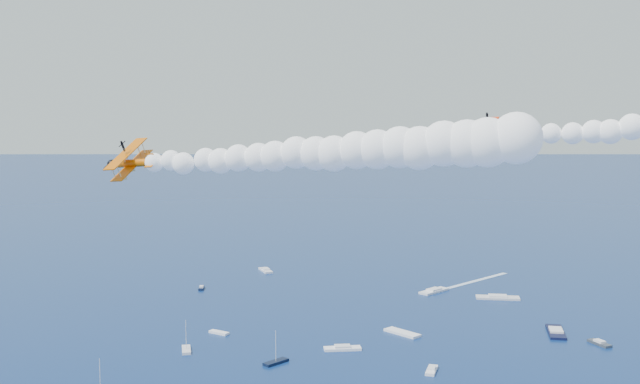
# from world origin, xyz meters

# --- Properties ---
(biplane_lead) EXTENTS (9.33, 11.00, 8.23)m
(biplane_lead) POSITION_xyz_m (23.02, 25.74, 60.85)
(biplane_lead) COLOR #FF3005
(biplane_trail) EXTENTS (8.79, 10.86, 9.03)m
(biplane_trail) POSITION_xyz_m (-22.41, 3.14, 57.62)
(biplane_trail) COLOR #D65D04
(smoke_trail_trail) EXTENTS (53.08, 15.08, 9.73)m
(smoke_trail_trail) POSITION_xyz_m (3.87, 0.64, 59.60)
(smoke_trail_trail) COLOR white
(spectator_boats) EXTENTS (209.86, 180.58, 0.70)m
(spectator_boats) POSITION_xyz_m (-9.58, 111.75, 0.35)
(spectator_boats) COLOR silver
(spectator_boats) RESTS_ON ground
(boat_wakes) EXTENTS (144.17, 177.60, 0.04)m
(boat_wakes) POSITION_xyz_m (-60.73, 101.61, 0.03)
(boat_wakes) COLOR white
(boat_wakes) RESTS_ON ground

